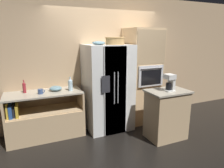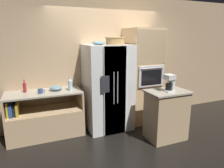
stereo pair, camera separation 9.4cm
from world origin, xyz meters
TOP-DOWN VIEW (x-y plane):
  - ground_plane at (0.00, 0.00)m, footprint 20.00×20.00m
  - wall_back at (0.00, 0.50)m, footprint 12.00×0.06m
  - counter_left at (-1.41, 0.16)m, footprint 1.41×0.62m
  - refrigerator at (-0.12, 0.07)m, footprint 0.92×0.84m
  - wall_oven at (0.75, 0.13)m, footprint 0.73×0.74m
  - island_counter at (0.72, -0.82)m, footprint 0.77×0.54m
  - wicker_basket at (0.01, -0.01)m, footprint 0.39×0.39m
  - fruit_bowl at (-0.33, 0.00)m, footprint 0.25×0.25m
  - bottle_tall at (-0.89, 0.11)m, footprint 0.09×0.09m
  - bottle_short at (-1.72, 0.28)m, footprint 0.06×0.06m
  - mug at (-1.45, 0.09)m, footprint 0.12×0.09m
  - mixing_bowl at (-1.16, 0.21)m, footprint 0.24×0.24m
  - coffee_maker at (0.74, -0.85)m, footprint 0.16×0.18m

SIDE VIEW (x-z plane):
  - ground_plane at x=0.00m, z-range 0.00..0.00m
  - counter_left at x=-1.41m, z-range -0.12..0.77m
  - island_counter at x=0.72m, z-range 0.00..0.95m
  - refrigerator at x=-0.12m, z-range 0.00..1.77m
  - mug at x=-1.45m, z-range 0.90..0.99m
  - mixing_bowl at x=-1.16m, z-range 0.90..0.99m
  - bottle_short at x=-1.72m, z-range 0.88..1.13m
  - bottle_tall at x=-0.89m, z-range 0.88..1.15m
  - wall_oven at x=0.75m, z-range 0.00..2.11m
  - coffee_maker at x=0.74m, z-range 0.96..1.28m
  - wall_back at x=0.00m, z-range 0.00..2.80m
  - fruit_bowl at x=-0.33m, z-range 1.77..1.84m
  - wicker_basket at x=0.01m, z-range 1.78..1.92m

